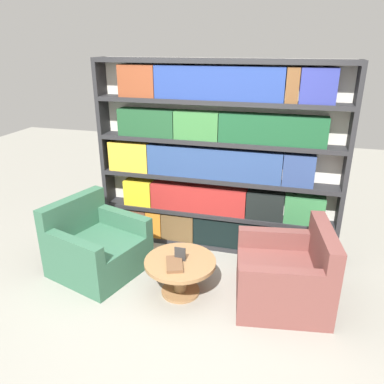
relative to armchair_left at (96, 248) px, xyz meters
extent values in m
plane|color=gray|center=(1.18, -0.51, -0.28)|extent=(14.00, 14.00, 0.00)
cube|color=silver|center=(1.18, 1.02, 0.86)|extent=(2.91, 0.05, 2.28)
cube|color=#262628|center=(-0.24, 0.89, 0.86)|extent=(0.05, 0.30, 2.28)
cube|color=#262628|center=(2.61, 0.89, 0.86)|extent=(0.05, 0.30, 2.28)
cube|color=#262628|center=(1.18, 0.89, -0.25)|extent=(2.81, 0.30, 0.05)
cube|color=#262628|center=(1.18, 0.89, 0.18)|extent=(2.81, 0.30, 0.05)
cube|color=#262628|center=(1.18, 0.89, 0.63)|extent=(2.81, 0.30, 0.05)
cube|color=#262628|center=(1.18, 0.89, 1.09)|extent=(2.81, 0.30, 0.05)
cube|color=#262628|center=(1.18, 0.89, 1.54)|extent=(2.81, 0.30, 0.05)
cube|color=#262628|center=(1.18, 0.89, 1.98)|extent=(2.81, 0.30, 0.05)
cube|color=brown|center=(0.09, 0.87, -0.05)|extent=(0.39, 0.20, 0.36)
cube|color=orange|center=(0.39, 0.87, -0.05)|extent=(0.20, 0.20, 0.36)
cube|color=brown|center=(0.71, 0.87, -0.05)|extent=(0.42, 0.20, 0.36)
cube|color=black|center=(1.55, 0.87, -0.05)|extent=(1.24, 0.20, 0.36)
cube|color=brown|center=(2.35, 0.87, -0.05)|extent=(0.35, 0.20, 0.36)
cube|color=gold|center=(0.19, 0.87, 0.37)|extent=(0.36, 0.20, 0.33)
cube|color=maroon|center=(0.97, 0.87, 0.37)|extent=(1.19, 0.20, 0.33)
cube|color=black|center=(1.79, 0.87, 0.37)|extent=(0.43, 0.20, 0.33)
cube|color=#32723F|center=(2.23, 0.87, 0.37)|extent=(0.45, 0.20, 0.33)
cube|color=gold|center=(0.09, 0.87, 0.84)|extent=(0.51, 0.20, 0.36)
cube|color=navy|center=(1.15, 0.87, 0.84)|extent=(1.59, 0.20, 0.36)
cube|color=navy|center=(2.12, 0.87, 0.84)|extent=(0.34, 0.20, 0.36)
cube|color=#1D4828|center=(0.34, 0.87, 1.27)|extent=(0.69, 0.20, 0.32)
cube|color=#346F36|center=(0.95, 0.87, 1.27)|extent=(0.52, 0.20, 0.32)
cube|color=#184928|center=(1.80, 0.87, 1.27)|extent=(1.16, 0.20, 0.32)
cube|color=brown|center=(0.25, 0.87, 1.75)|extent=(0.44, 0.20, 0.36)
cube|color=navy|center=(1.19, 0.87, 1.75)|extent=(1.42, 0.20, 0.36)
cube|color=brown|center=(1.97, 0.87, 1.75)|extent=(0.13, 0.20, 0.36)
cube|color=navy|center=(2.22, 0.87, 1.75)|extent=(0.36, 0.20, 0.36)
cube|color=#336047|center=(0.04, -0.01, -0.08)|extent=(1.09, 1.09, 0.39)
cube|color=#336047|center=(-0.31, 0.10, 0.33)|extent=(0.39, 0.88, 0.42)
cube|color=#336047|center=(0.00, -0.39, 0.22)|extent=(0.74, 0.33, 0.20)
cube|color=#336047|center=(0.22, 0.33, 0.22)|extent=(0.74, 0.33, 0.20)
cube|color=brown|center=(2.05, -0.01, -0.08)|extent=(1.00, 1.00, 0.39)
cube|color=brown|center=(2.41, 0.04, 0.33)|extent=(0.27, 0.89, 0.42)
cube|color=brown|center=(1.93, 0.35, 0.22)|extent=(0.74, 0.23, 0.20)
cube|color=brown|center=(2.04, -0.40, 0.22)|extent=(0.74, 0.23, 0.20)
cylinder|color=olive|center=(1.05, -0.16, -0.11)|extent=(0.13, 0.13, 0.35)
cylinder|color=olive|center=(1.05, -0.16, -0.26)|extent=(0.40, 0.40, 0.03)
cylinder|color=olive|center=(1.05, -0.16, 0.09)|extent=(0.73, 0.73, 0.04)
cube|color=black|center=(1.05, -0.16, 0.11)|extent=(0.07, 0.06, 0.01)
cube|color=#2D2D2D|center=(1.05, -0.16, 0.18)|extent=(0.11, 0.01, 0.15)
cube|color=brown|center=(1.02, -0.27, 0.12)|extent=(0.25, 0.31, 0.03)
camera|label=1|loc=(2.02, -3.27, 2.16)|focal=35.00mm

